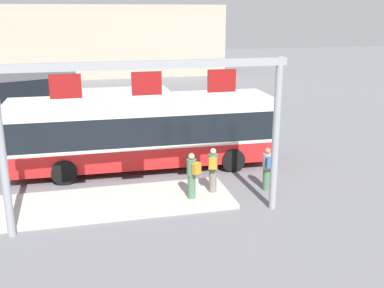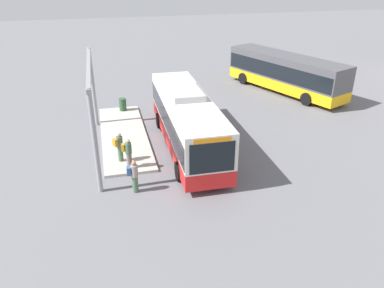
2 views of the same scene
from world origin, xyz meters
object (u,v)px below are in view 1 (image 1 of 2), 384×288
Objects in this scene: bus_main at (143,128)px; person_boarding at (267,168)px; person_waiting_near at (213,169)px; person_waiting_mid at (192,175)px.

bus_main is 5.60m from person_boarding.
bus_main is 6.59× the size of person_waiting_near.
bus_main is at bearing 50.59° from person_boarding.
person_boarding is at bearing -110.76° from person_waiting_mid.
bus_main is at bearing 47.40° from person_waiting_near.
person_boarding is 1.00× the size of person_waiting_near.
bus_main reaches higher than person_waiting_near.
person_waiting_near reaches higher than person_boarding.
bus_main reaches higher than person_waiting_mid.
bus_main is 6.59× the size of person_waiting_mid.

